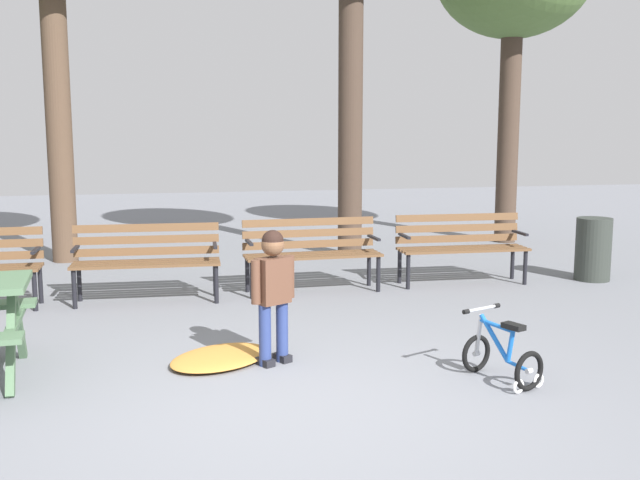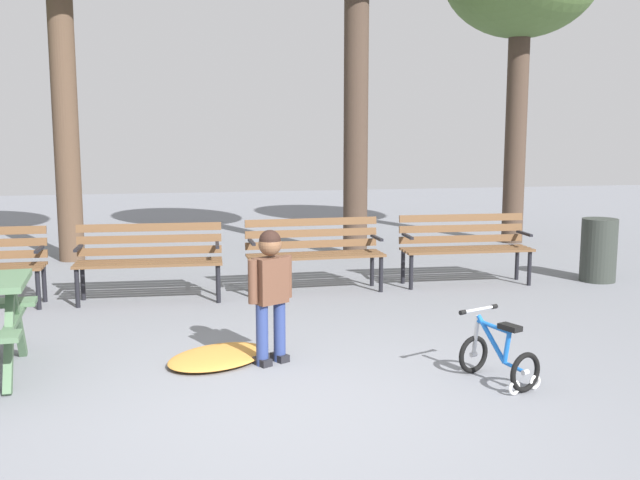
{
  "view_description": "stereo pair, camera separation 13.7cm",
  "coord_description": "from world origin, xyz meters",
  "px_view_note": "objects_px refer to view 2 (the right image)",
  "views": [
    {
      "loc": [
        -0.84,
        -4.72,
        1.89
      ],
      "look_at": [
        0.72,
        2.06,
        0.85
      ],
      "focal_mm": 41.35,
      "sensor_mm": 36.0,
      "label": 1
    },
    {
      "loc": [
        -0.71,
        -4.75,
        1.89
      ],
      "look_at": [
        0.72,
        2.06,
        0.85
      ],
      "focal_mm": 41.35,
      "sensor_mm": 36.0,
      "label": 2
    }
  ],
  "objects_px": {
    "kids_bicycle": "(499,357)",
    "trash_bin": "(599,250)",
    "park_bench_left": "(150,255)",
    "child_standing": "(270,285)",
    "park_bench_right": "(314,248)",
    "park_bench_far_right": "(464,243)"
  },
  "relations": [
    {
      "from": "child_standing",
      "to": "park_bench_right",
      "type": "bearing_deg",
      "value": 71.27
    },
    {
      "from": "park_bench_right",
      "to": "kids_bicycle",
      "type": "xyz_separation_m",
      "value": [
        0.73,
        -3.45,
        -0.31
      ]
    },
    {
      "from": "child_standing",
      "to": "trash_bin",
      "type": "relative_size",
      "value": 1.39
    },
    {
      "from": "child_standing",
      "to": "trash_bin",
      "type": "height_order",
      "value": "child_standing"
    },
    {
      "from": "park_bench_right",
      "to": "trash_bin",
      "type": "relative_size",
      "value": 2.02
    },
    {
      "from": "park_bench_left",
      "to": "kids_bicycle",
      "type": "xyz_separation_m",
      "value": [
        2.62,
        -3.35,
        -0.31
      ]
    },
    {
      "from": "child_standing",
      "to": "kids_bicycle",
      "type": "height_order",
      "value": "child_standing"
    },
    {
      "from": "child_standing",
      "to": "kids_bicycle",
      "type": "xyz_separation_m",
      "value": [
        1.62,
        -0.82,
        -0.45
      ]
    },
    {
      "from": "kids_bicycle",
      "to": "trash_bin",
      "type": "relative_size",
      "value": 0.79
    },
    {
      "from": "park_bench_left",
      "to": "trash_bin",
      "type": "bearing_deg",
      "value": -0.91
    },
    {
      "from": "park_bench_far_right",
      "to": "trash_bin",
      "type": "bearing_deg",
      "value": -7.33
    },
    {
      "from": "park_bench_left",
      "to": "park_bench_far_right",
      "type": "distance_m",
      "value": 3.8
    },
    {
      "from": "child_standing",
      "to": "park_bench_left",
      "type": "bearing_deg",
      "value": 111.61
    },
    {
      "from": "park_bench_far_right",
      "to": "child_standing",
      "type": "height_order",
      "value": "child_standing"
    },
    {
      "from": "park_bench_right",
      "to": "park_bench_far_right",
      "type": "xyz_separation_m",
      "value": [
        1.91,
        0.03,
        0.0
      ]
    },
    {
      "from": "park_bench_far_right",
      "to": "kids_bicycle",
      "type": "xyz_separation_m",
      "value": [
        -1.18,
        -3.48,
        -0.31
      ]
    },
    {
      "from": "trash_bin",
      "to": "child_standing",
      "type": "bearing_deg",
      "value": -151.57
    },
    {
      "from": "park_bench_right",
      "to": "child_standing",
      "type": "xyz_separation_m",
      "value": [
        -0.89,
        -2.63,
        0.14
      ]
    },
    {
      "from": "park_bench_far_right",
      "to": "trash_bin",
      "type": "xyz_separation_m",
      "value": [
        1.71,
        -0.22,
        -0.11
      ]
    },
    {
      "from": "child_standing",
      "to": "kids_bicycle",
      "type": "relative_size",
      "value": 1.75
    },
    {
      "from": "park_bench_left",
      "to": "kids_bicycle",
      "type": "relative_size",
      "value": 2.57
    },
    {
      "from": "park_bench_left",
      "to": "child_standing",
      "type": "xyz_separation_m",
      "value": [
        1.0,
        -2.53,
        0.14
      ]
    }
  ]
}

